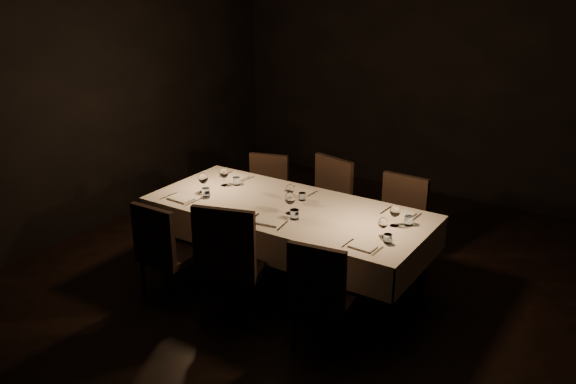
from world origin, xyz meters
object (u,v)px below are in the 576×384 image
Objects in this scene: dining_table at (288,214)px; chair_far_left at (266,192)px; chair_far_right at (398,221)px; chair_far_center at (325,203)px; chair_near_left at (164,248)px; chair_near_right at (321,291)px; chair_near_center at (231,259)px.

chair_far_left is at bearing 134.85° from dining_table.
chair_far_right is at bearing -17.25° from chair_far_left.
dining_table is 2.57× the size of chair_far_center.
chair_near_left is 1.49m from chair_near_right.
chair_far_center reaches higher than dining_table.
chair_near_center reaches higher than chair_near_right.
chair_near_center reaches higher than chair_near_left.
chair_near_right is (0.77, -0.74, -0.18)m from dining_table.
chair_near_right is 0.94× the size of chair_far_center.
chair_far_left is 0.94× the size of chair_far_right.
chair_near_left is 0.93× the size of chair_far_center.
chair_near_right is 1.50m from chair_far_right.
chair_near_right reaches higher than dining_table.
chair_far_left is at bearing -81.63° from chair_near_center.
chair_near_left reaches higher than dining_table.
chair_near_center is 1.72m from chair_far_right.
chair_near_center is at bearing -114.72° from chair_far_right.
chair_far_center reaches higher than chair_near_right.
chair_far_center is (-0.81, 1.49, 0.03)m from chair_near_right.
chair_near_right is 0.98× the size of chair_far_right.
chair_far_center is (-0.04, 0.75, -0.15)m from dining_table.
chair_near_right is at bearing -86.64° from chair_far_right.
chair_near_right reaches higher than chair_near_left.
chair_near_right reaches higher than chair_far_left.
dining_table is 1.08m from chair_near_right.
chair_far_center reaches higher than chair_far_right.
chair_near_left reaches higher than chair_far_left.
chair_near_left is 0.99× the size of chair_near_right.
chair_near_left is 1.72m from chair_far_center.
chair_far_center is 0.78m from chair_far_right.
chair_near_center reaches higher than chair_far_left.
chair_far_left is (-0.05, 1.61, -0.02)m from chair_near_left.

